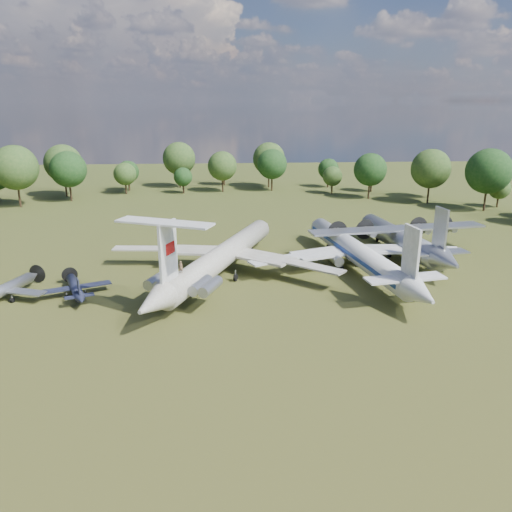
{
  "coord_description": "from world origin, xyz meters",
  "views": [
    {
      "loc": [
        1.16,
        -73.54,
        26.41
      ],
      "look_at": [
        5.91,
        -5.0,
        5.0
      ],
      "focal_mm": 35.0,
      "sensor_mm": 36.0,
      "label": 1
    }
  ],
  "objects_px": {
    "il62_airliner": "(223,260)",
    "tu104_jet": "(356,256)",
    "small_prop_west": "(75,290)",
    "an12_transport": "(400,242)",
    "small_prop_northwest": "(4,293)",
    "person_on_il62": "(181,267)"
  },
  "relations": [
    {
      "from": "il62_airliner",
      "to": "tu104_jet",
      "type": "xyz_separation_m",
      "value": [
        21.58,
        1.07,
        -0.09
      ]
    },
    {
      "from": "tu104_jet",
      "to": "person_on_il62",
      "type": "xyz_separation_m",
      "value": [
        -27.03,
        -13.77,
        3.36
      ]
    },
    {
      "from": "il62_airliner",
      "to": "person_on_il62",
      "type": "distance_m",
      "value": 14.21
    },
    {
      "from": "il62_airliner",
      "to": "small_prop_northwest",
      "type": "xyz_separation_m",
      "value": [
        -30.18,
        -8.48,
        -1.29
      ]
    },
    {
      "from": "il62_airliner",
      "to": "person_on_il62",
      "type": "bearing_deg",
      "value": -90.0
    },
    {
      "from": "tu104_jet",
      "to": "an12_transport",
      "type": "relative_size",
      "value": 1.31
    },
    {
      "from": "small_prop_west",
      "to": "person_on_il62",
      "type": "height_order",
      "value": "person_on_il62"
    },
    {
      "from": "an12_transport",
      "to": "small_prop_northwest",
      "type": "xyz_separation_m",
      "value": [
        -61.69,
        -17.18,
        -1.22
      ]
    },
    {
      "from": "an12_transport",
      "to": "person_on_il62",
      "type": "distance_m",
      "value": 42.84
    },
    {
      "from": "il62_airliner",
      "to": "small_prop_northwest",
      "type": "height_order",
      "value": "il62_airliner"
    },
    {
      "from": "small_prop_west",
      "to": "small_prop_northwest",
      "type": "distance_m",
      "value": 9.44
    },
    {
      "from": "il62_airliner",
      "to": "small_prop_west",
      "type": "xyz_separation_m",
      "value": [
        -20.8,
        -7.52,
        -1.47
      ]
    },
    {
      "from": "il62_airliner",
      "to": "tu104_jet",
      "type": "relative_size",
      "value": 1.06
    },
    {
      "from": "small_prop_northwest",
      "to": "person_on_il62",
      "type": "relative_size",
      "value": 9.91
    },
    {
      "from": "tu104_jet",
      "to": "small_prop_northwest",
      "type": "height_order",
      "value": "tu104_jet"
    },
    {
      "from": "person_on_il62",
      "to": "small_prop_west",
      "type": "bearing_deg",
      "value": 1.04
    },
    {
      "from": "tu104_jet",
      "to": "an12_transport",
      "type": "bearing_deg",
      "value": 28.63
    },
    {
      "from": "small_prop_northwest",
      "to": "small_prop_west",
      "type": "bearing_deg",
      "value": 24.62
    },
    {
      "from": "il62_airliner",
      "to": "an12_transport",
      "type": "relative_size",
      "value": 1.38
    },
    {
      "from": "il62_airliner",
      "to": "small_prop_west",
      "type": "bearing_deg",
      "value": -136.9
    },
    {
      "from": "small_prop_northwest",
      "to": "il62_airliner",
      "type": "bearing_deg",
      "value": 34.46
    },
    {
      "from": "small_prop_west",
      "to": "small_prop_northwest",
      "type": "height_order",
      "value": "small_prop_northwest"
    }
  ]
}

